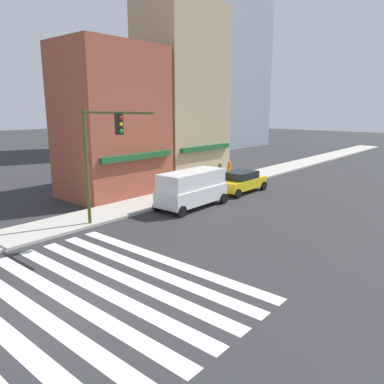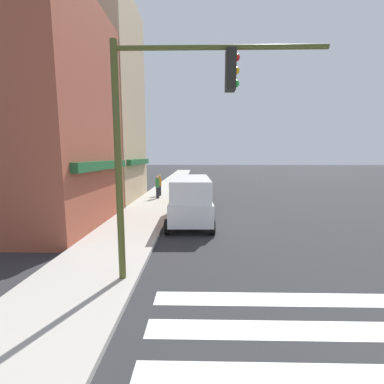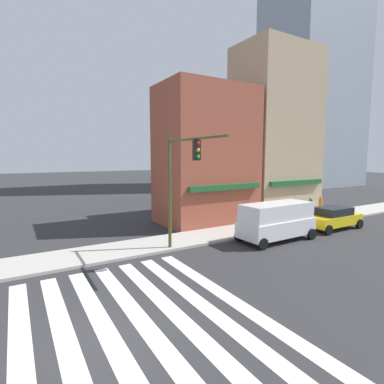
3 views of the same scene
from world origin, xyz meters
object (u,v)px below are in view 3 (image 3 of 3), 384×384
object	(u,v)px
van_white	(277,220)
pedestrian_orange_vest	(320,206)
pedestrian_green_top	(310,207)
sedan_yellow	(333,218)
traffic_signal	(180,174)

from	to	relation	value
van_white	pedestrian_orange_vest	xyz separation A→B (m)	(8.13, 2.82, -0.21)
pedestrian_orange_vest	van_white	bearing A→B (deg)	27.76
pedestrian_green_top	sedan_yellow	bearing A→B (deg)	91.30
van_white	pedestrian_orange_vest	bearing A→B (deg)	17.89
van_white	pedestrian_green_top	bearing A→B (deg)	21.02
pedestrian_orange_vest	pedestrian_green_top	xyz separation A→B (m)	(-1.34, -0.04, 0.00)
van_white	pedestrian_green_top	distance (m)	7.35
pedestrian_orange_vest	sedan_yellow	bearing A→B (deg)	57.89
traffic_signal	pedestrian_orange_vest	size ratio (longest dim) A/B	3.51
van_white	sedan_yellow	bearing A→B (deg)	-1.22
van_white	pedestrian_orange_vest	size ratio (longest dim) A/B	2.85
pedestrian_orange_vest	pedestrian_green_top	distance (m)	1.34
pedestrian_orange_vest	traffic_signal	bearing A→B (deg)	17.72
pedestrian_orange_vest	pedestrian_green_top	bearing A→B (deg)	10.30
pedestrian_orange_vest	pedestrian_green_top	size ratio (longest dim) A/B	1.00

